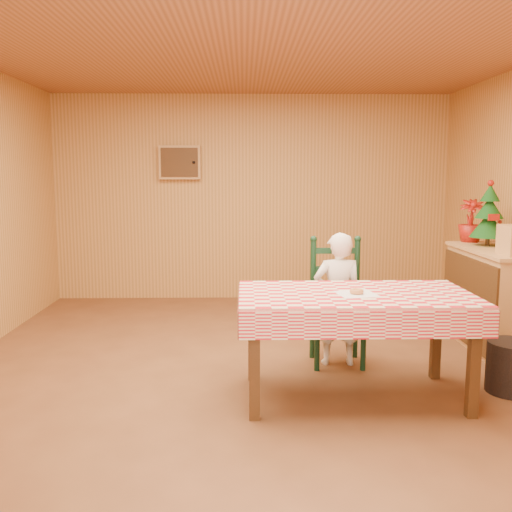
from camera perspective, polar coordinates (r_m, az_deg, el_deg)
The scene contains 10 objects.
ground at distance 4.62m, azimuth 0.05°, elevation -12.12°, with size 6.00×6.00×0.00m, color brown.
cabin_walls at distance 4.87m, azimuth -0.11°, elevation 10.82°, with size 5.10×6.05×2.65m.
dining_table at distance 4.12m, azimuth 9.86°, elevation -4.76°, with size 1.66×0.96×0.77m.
ladder_chair at distance 4.91m, azimuth 8.05°, elevation -4.82°, with size 0.44×0.40×1.08m.
seated_child at distance 4.84m, azimuth 8.17°, elevation -4.29°, with size 0.41×0.27×1.12m, color white.
napkin at distance 4.05m, azimuth 10.02°, elevation -3.76°, with size 0.26×0.26×0.00m, color white.
donut at distance 4.05m, azimuth 10.03°, elevation -3.50°, with size 0.10×0.10×0.03m, color #CA8148.
shelf_unit at distance 5.69m, azimuth 22.78°, elevation -3.99°, with size 0.54×1.24×0.93m.
christmas_tree at distance 5.82m, azimuth 22.27°, elevation 3.72°, with size 0.34×0.34×0.62m.
flower_arrangement at distance 6.08m, azimuth 20.68°, elevation 3.33°, with size 0.24×0.24×0.43m, color maroon.
Camera 1 is at (-0.10, -4.33, 1.60)m, focal length 40.00 mm.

